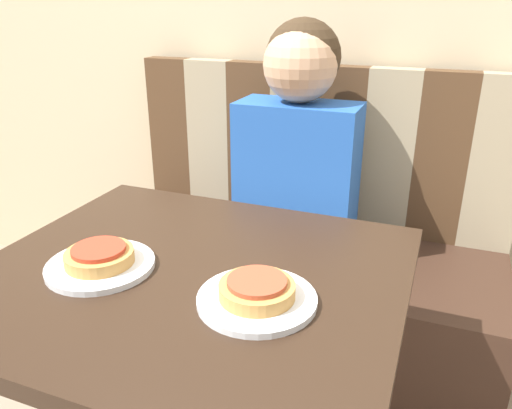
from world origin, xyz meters
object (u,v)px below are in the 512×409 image
object	(u,v)px
plate_left	(101,265)
plate_right	(257,299)
pizza_right	(257,289)
person	(299,135)
pizza_left	(99,256)

from	to	relation	value
plate_left	plate_right	bearing A→B (deg)	0.00
plate_right	pizza_right	size ratio (longest dim) A/B	1.58
pizza_right	plate_right	bearing A→B (deg)	165.96
plate_left	pizza_right	distance (m)	0.32
plate_right	pizza_right	xyz separation A→B (m)	(0.00, -0.00, 0.02)
person	plate_right	size ratio (longest dim) A/B	3.52
plate_left	pizza_left	world-z (taller)	pizza_left
plate_right	person	bearing A→B (deg)	101.86
person	plate_right	distance (m)	0.79
pizza_right	pizza_left	bearing A→B (deg)	180.00
pizza_left	pizza_right	world-z (taller)	same
plate_right	pizza_right	bearing A→B (deg)	-14.04
pizza_right	person	bearing A→B (deg)	101.86
person	plate_left	size ratio (longest dim) A/B	3.52
plate_left	plate_right	distance (m)	0.32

